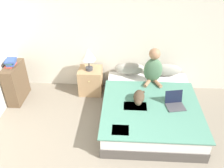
% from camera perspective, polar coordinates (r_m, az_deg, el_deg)
% --- Properties ---
extents(wall_back, '(5.42, 0.05, 2.55)m').
position_cam_1_polar(wall_back, '(4.79, 2.09, 12.61)').
color(wall_back, beige).
rests_on(wall_back, ground_plane).
extents(bed, '(1.69, 2.01, 0.41)m').
position_cam_1_polar(bed, '(4.41, 9.02, -6.01)').
color(bed, '#4C4742').
rests_on(bed, ground_plane).
extents(pillow_near, '(0.64, 0.21, 0.26)m').
position_cam_1_polar(pillow_near, '(4.92, 4.32, 3.69)').
color(pillow_near, gray).
rests_on(pillow_near, bed).
extents(pillow_far, '(0.64, 0.21, 0.26)m').
position_cam_1_polar(pillow_far, '(5.00, 12.82, 3.36)').
color(pillow_far, gray).
rests_on(pillow_far, bed).
extents(person_sitting, '(0.37, 0.36, 0.71)m').
position_cam_1_polar(person_sitting, '(4.64, 9.91, 3.91)').
color(person_sitting, '#476B4C').
rests_on(person_sitting, bed).
extents(cat_tabby, '(0.23, 0.53, 0.19)m').
position_cam_1_polar(cat_tabby, '(4.16, 6.49, -3.19)').
color(cat_tabby, '#473828').
rests_on(cat_tabby, bed).
extents(laptop_open, '(0.35, 0.34, 0.24)m').
position_cam_1_polar(laptop_open, '(4.21, 14.89, -4.51)').
color(laptop_open, '#424247').
rests_on(laptop_open, bed).
extents(nightstand, '(0.48, 0.46, 0.55)m').
position_cam_1_polar(nightstand, '(5.02, -5.15, 0.80)').
color(nightstand, tan).
rests_on(nightstand, ground_plane).
extents(table_lamp, '(0.29, 0.29, 0.47)m').
position_cam_1_polar(table_lamp, '(4.71, -5.70, 6.88)').
color(table_lamp, '#38383D').
rests_on(table_lamp, nightstand).
extents(bookshelf, '(0.25, 0.64, 0.78)m').
position_cam_1_polar(bookshelf, '(5.10, -22.10, 0.30)').
color(bookshelf, brown).
rests_on(bookshelf, ground_plane).
extents(book_stack_top, '(0.21, 0.27, 0.13)m').
position_cam_1_polar(book_stack_top, '(4.89, -23.18, 4.79)').
color(book_stack_top, '#B24238').
rests_on(book_stack_top, bookshelf).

